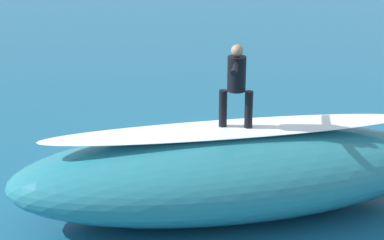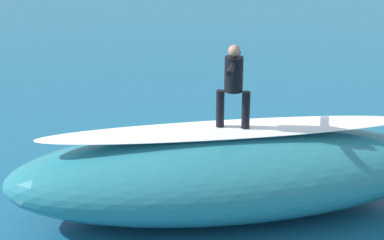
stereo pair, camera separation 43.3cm
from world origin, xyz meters
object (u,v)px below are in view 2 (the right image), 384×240
object	(u,v)px
surfboard_riding	(233,129)
surfer_paddling	(166,138)
surfer_riding	(234,80)
surfboard_paddling	(161,146)

from	to	relation	value
surfboard_riding	surfer_paddling	bearing A→B (deg)	-57.61
surfer_riding	surfboard_paddling	xyz separation A→B (m)	(1.00, -3.37, -2.58)
surfer_riding	surfer_paddling	size ratio (longest dim) A/B	0.90
surfer_riding	surfboard_paddling	size ratio (longest dim) A/B	0.73
surfboard_riding	surfer_paddling	size ratio (longest dim) A/B	1.18
surfboard_riding	surfer_riding	size ratio (longest dim) A/B	1.32
surfboard_paddling	surfer_paddling	xyz separation A→B (m)	(-0.13, -0.04, 0.18)
surfer_riding	surfboard_paddling	world-z (taller)	surfer_riding
surfboard_riding	surfboard_paddling	bearing A→B (deg)	-55.43
surfboard_riding	surfer_riding	world-z (taller)	surfer_riding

